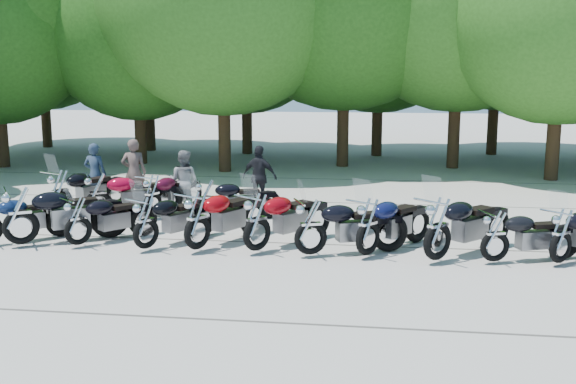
# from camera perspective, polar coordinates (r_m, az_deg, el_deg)

# --- Properties ---
(ground) EXTENTS (90.00, 90.00, 0.00)m
(ground) POSITION_cam_1_polar(r_m,az_deg,el_deg) (12.80, -0.89, -6.05)
(ground) COLOR #A7A097
(ground) RESTS_ON ground
(tree_2) EXTENTS (7.31, 7.31, 8.97)m
(tree_2) POSITION_cam_1_polar(r_m,az_deg,el_deg) (26.63, -12.74, 13.78)
(tree_2) COLOR #3A2614
(tree_2) RESTS_ON ground
(tree_9) EXTENTS (7.59, 7.59, 9.32)m
(tree_9) POSITION_cam_1_polar(r_m,az_deg,el_deg) (33.51, -20.25, 13.01)
(tree_9) COLOR #3A2614
(tree_9) RESTS_ON ground
(tree_10) EXTENTS (7.78, 7.78, 9.55)m
(tree_10) POSITION_cam_1_polar(r_m,az_deg,el_deg) (30.88, -11.91, 13.95)
(tree_10) COLOR #3A2614
(tree_10) RESTS_ON ground
(tree_11) EXTENTS (7.56, 7.56, 9.28)m
(tree_11) POSITION_cam_1_polar(r_m,az_deg,el_deg) (29.17, -3.59, 14.05)
(tree_11) COLOR #3A2614
(tree_11) RESTS_ON ground
(tree_12) EXTENTS (7.88, 7.88, 9.67)m
(tree_12) POSITION_cam_1_polar(r_m,az_deg,el_deg) (28.69, 7.76, 14.50)
(tree_12) COLOR #3A2614
(tree_12) RESTS_ON ground
(tree_13) EXTENTS (8.31, 8.31, 10.20)m
(tree_13) POSITION_cam_1_polar(r_m,az_deg,el_deg) (30.11, 17.43, 14.53)
(tree_13) COLOR #3A2614
(tree_13) RESTS_ON ground
(motorcycle_1) EXTENTS (2.52, 2.04, 1.42)m
(motorcycle_1) POSITION_cam_1_polar(r_m,az_deg,el_deg) (14.80, -21.74, -1.71)
(motorcycle_1) COLOR black
(motorcycle_1) RESTS_ON ground
(motorcycle_2) EXTENTS (1.83, 2.01, 1.18)m
(motorcycle_2) POSITION_cam_1_polar(r_m,az_deg,el_deg) (14.42, -17.39, -2.24)
(motorcycle_2) COLOR black
(motorcycle_2) RESTS_ON ground
(motorcycle_3) EXTENTS (1.72, 2.22, 1.24)m
(motorcycle_3) POSITION_cam_1_polar(r_m,az_deg,el_deg) (13.76, -11.97, -2.44)
(motorcycle_3) COLOR black
(motorcycle_3) RESTS_ON ground
(motorcycle_4) EXTENTS (1.82, 2.49, 1.37)m
(motorcycle_4) POSITION_cam_1_polar(r_m,az_deg,el_deg) (13.49, -7.71, -2.28)
(motorcycle_4) COLOR #92050B
(motorcycle_4) RESTS_ON ground
(motorcycle_5) EXTENTS (2.05, 2.37, 1.37)m
(motorcycle_5) POSITION_cam_1_polar(r_m,az_deg,el_deg) (13.29, -2.66, -2.40)
(motorcycle_5) COLOR maroon
(motorcycle_5) RESTS_ON ground
(motorcycle_6) EXTENTS (2.39, 1.54, 1.30)m
(motorcycle_6) POSITION_cam_1_polar(r_m,az_deg,el_deg) (13.01, 1.94, -2.82)
(motorcycle_6) COLOR black
(motorcycle_6) RESTS_ON ground
(motorcycle_7) EXTENTS (1.98, 2.31, 1.33)m
(motorcycle_7) POSITION_cam_1_polar(r_m,az_deg,el_deg) (13.07, 6.79, -2.77)
(motorcycle_7) COLOR #0C1035
(motorcycle_7) RESTS_ON ground
(motorcycle_8) EXTENTS (2.31, 2.34, 1.43)m
(motorcycle_8) POSITION_cam_1_polar(r_m,az_deg,el_deg) (12.92, 12.57, -2.88)
(motorcycle_8) COLOR black
(motorcycle_8) RESTS_ON ground
(motorcycle_9) EXTENTS (2.14, 1.31, 1.16)m
(motorcycle_9) POSITION_cam_1_polar(r_m,az_deg,el_deg) (13.16, 17.15, -3.45)
(motorcycle_9) COLOR black
(motorcycle_9) RESTS_ON ground
(motorcycle_10) EXTENTS (2.04, 1.95, 1.22)m
(motorcycle_10) POSITION_cam_1_polar(r_m,az_deg,el_deg) (13.47, 22.14, -3.32)
(motorcycle_10) COLOR black
(motorcycle_10) RESTS_ON ground
(motorcycle_12) EXTENTS (1.75, 2.48, 1.36)m
(motorcycle_12) POSITION_cam_1_polar(r_m,az_deg,el_deg) (17.28, -18.76, 0.03)
(motorcycle_12) COLOR black
(motorcycle_12) RESTS_ON ground
(motorcycle_13) EXTENTS (2.37, 1.67, 1.30)m
(motorcycle_13) POSITION_cam_1_polar(r_m,az_deg,el_deg) (16.88, -15.78, -0.14)
(motorcycle_13) COLOR #9D0523
(motorcycle_13) RESTS_ON ground
(motorcycle_14) EXTENTS (1.44, 2.27, 1.23)m
(motorcycle_14) POSITION_cam_1_polar(r_m,az_deg,el_deg) (16.66, -11.42, -0.22)
(motorcycle_14) COLOR #3E081A
(motorcycle_14) RESTS_ON ground
(motorcycle_15) EXTENTS (2.15, 1.36, 1.17)m
(motorcycle_15) POSITION_cam_1_polar(r_m,az_deg,el_deg) (16.17, -6.86, -0.52)
(motorcycle_15) COLOR black
(motorcycle_15) RESTS_ON ground
(rider_0) EXTENTS (0.63, 0.43, 1.69)m
(rider_0) POSITION_cam_1_polar(r_m,az_deg,el_deg) (18.74, -16.01, 1.46)
(rider_0) COLOR #223148
(rider_0) RESTS_ON ground
(rider_1) EXTENTS (0.84, 0.70, 1.59)m
(rider_1) POSITION_cam_1_polar(r_m,az_deg,el_deg) (17.45, -8.82, 0.94)
(rider_1) COLOR gray
(rider_1) RESTS_ON ground
(rider_2) EXTENTS (1.04, 0.64, 1.66)m
(rider_2) POSITION_cam_1_polar(r_m,az_deg,el_deg) (17.67, -2.41, 1.28)
(rider_2) COLOR black
(rider_2) RESTS_ON ground
(rider_3) EXTENTS (0.74, 0.57, 1.81)m
(rider_3) POSITION_cam_1_polar(r_m,az_deg,el_deg) (18.41, -12.91, 1.63)
(rider_3) COLOR brown
(rider_3) RESTS_ON ground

